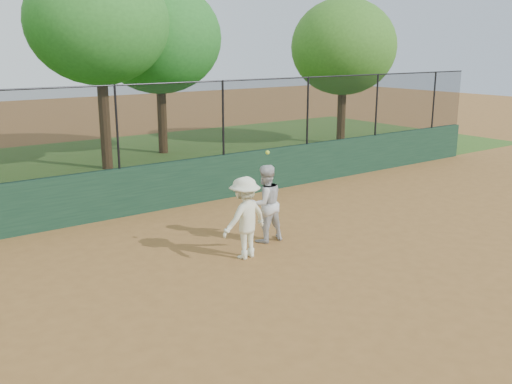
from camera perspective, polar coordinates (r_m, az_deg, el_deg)
ground at (r=9.82m, az=3.90°, el=-10.08°), size 80.00×80.00×0.00m
back_wall at (r=14.48m, az=-11.54°, el=0.24°), size 26.00×0.20×1.20m
grass_strip at (r=20.09m, az=-18.73°, el=1.94°), size 36.00×12.00×0.01m
player_second at (r=12.06m, az=0.91°, el=-1.16°), size 0.84×0.67×1.66m
player_main at (r=11.13m, az=-1.12°, el=-2.59°), size 1.13×0.75×2.16m
fence_assembly at (r=14.16m, az=-11.97°, el=6.65°), size 26.00×0.06×2.00m
tree_2 at (r=19.78m, az=-15.50°, el=16.01°), size 4.66×4.24×6.83m
tree_3 at (r=22.38m, az=-9.68°, el=14.93°), size 4.80×4.37×6.44m
tree_4 at (r=24.66m, az=8.78°, el=14.13°), size 4.58×4.16×6.02m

